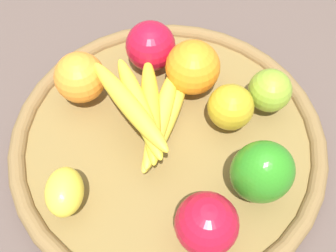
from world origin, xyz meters
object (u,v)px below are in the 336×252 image
object	(u,v)px
orange_1	(80,78)
orange_0	(193,67)
lemon_0	(64,192)
apple_2	(207,224)
apple_1	(231,107)
banana_bunch	(149,111)
apple_0	(270,90)
apple_3	(151,46)
bell_pepper	(263,170)

from	to	relation	value
orange_1	orange_0	bearing A→B (deg)	131.96
lemon_0	orange_0	bearing A→B (deg)	175.08
orange_0	lemon_0	xyz separation A→B (m)	(0.26, -0.02, -0.02)
apple_2	orange_0	world-z (taller)	orange_0
orange_1	apple_1	bearing A→B (deg)	113.26
apple_1	banana_bunch	bearing A→B (deg)	-48.90
banana_bunch	apple_0	world-z (taller)	banana_bunch
apple_2	lemon_0	distance (m)	0.18
orange_0	apple_2	bearing A→B (deg)	38.31
apple_3	apple_1	world-z (taller)	apple_3
orange_1	apple_1	size ratio (longest dim) A/B	1.14
banana_bunch	apple_0	size ratio (longest dim) A/B	2.82
apple_2	apple_1	world-z (taller)	apple_2
banana_bunch	lemon_0	world-z (taller)	banana_bunch
apple_2	bell_pepper	xyz separation A→B (m)	(-0.10, 0.02, 0.01)
orange_0	lemon_0	distance (m)	0.26
lemon_0	apple_1	world-z (taller)	apple_1
apple_2	lemon_0	bearing A→B (deg)	-68.80
orange_0	bell_pepper	distance (m)	0.19
lemon_0	bell_pepper	world-z (taller)	bell_pepper
apple_0	apple_3	distance (m)	0.19
banana_bunch	apple_2	distance (m)	0.18
apple_3	apple_1	distance (m)	0.16
banana_bunch	orange_0	size ratio (longest dim) A/B	2.20
orange_0	bell_pepper	size ratio (longest dim) A/B	0.89
bell_pepper	apple_1	bearing A→B (deg)	-81.74
apple_0	apple_3	size ratio (longest dim) A/B	0.82
banana_bunch	orange_1	bearing A→B (deg)	-83.85
banana_bunch	orange_0	xyz separation A→B (m)	(-0.10, 0.01, 0.00)
lemon_0	apple_3	world-z (taller)	apple_3
apple_0	bell_pepper	xyz separation A→B (m)	(0.13, 0.06, 0.01)
bell_pepper	orange_1	size ratio (longest dim) A/B	1.22
orange_0	apple_0	bearing A→B (deg)	108.22
apple_2	bell_pepper	size ratio (longest dim) A/B	0.83
bell_pepper	apple_1	world-z (taller)	bell_pepper
banana_bunch	orange_0	world-z (taller)	orange_0
lemon_0	bell_pepper	distance (m)	0.25
banana_bunch	apple_0	distance (m)	0.18
banana_bunch	lemon_0	xyz separation A→B (m)	(0.16, -0.02, -0.01)
banana_bunch	bell_pepper	size ratio (longest dim) A/B	1.95
banana_bunch	apple_2	xyz separation A→B (m)	(0.09, 0.15, 0.00)
apple_2	apple_0	bearing A→B (deg)	-170.52
apple_2	bell_pepper	distance (m)	0.10
apple_0	orange_0	bearing A→B (deg)	-71.78
orange_0	banana_bunch	bearing A→B (deg)	-3.02
orange_1	apple_3	world-z (taller)	apple_3
banana_bunch	bell_pepper	bearing A→B (deg)	92.57
apple_2	apple_0	xyz separation A→B (m)	(-0.23, -0.04, -0.01)
banana_bunch	apple_2	world-z (taller)	apple_2
apple_2	lemon_0	xyz separation A→B (m)	(0.07, -0.17, -0.01)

